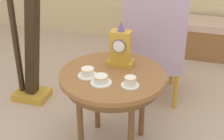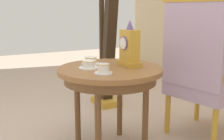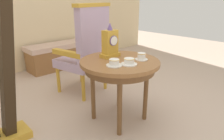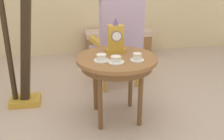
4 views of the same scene
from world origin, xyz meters
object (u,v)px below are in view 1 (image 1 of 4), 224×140
at_px(side_table, 113,83).
at_px(armchair, 153,43).
at_px(teacup_left, 88,73).
at_px(teacup_center, 130,82).
at_px(mantel_clock, 121,48).
at_px(teacup_right, 101,80).
at_px(harp, 27,24).
at_px(window_bench, 189,36).

height_order(side_table, armchair, armchair).
bearing_deg(teacup_left, armchair, 68.85).
height_order(teacup_center, mantel_clock, mantel_clock).
height_order(side_table, teacup_left, teacup_left).
bearing_deg(mantel_clock, teacup_right, -99.99).
height_order(teacup_right, teacup_center, teacup_center).
bearing_deg(teacup_right, armchair, 77.46).
bearing_deg(armchair, mantel_clock, -103.84).
xyz_separation_m(teacup_left, teacup_center, (0.31, -0.05, 0.00)).
distance_m(teacup_right, mantel_clock, 0.32).
xyz_separation_m(teacup_right, armchair, (0.20, 0.88, -0.07)).
xyz_separation_m(teacup_left, harp, (-0.75, 0.52, 0.09)).
bearing_deg(teacup_center, teacup_right, -174.66).
height_order(teacup_left, harp, harp).
height_order(teacup_left, armchair, armchair).
distance_m(teacup_center, window_bench, 2.11).
bearing_deg(armchair, teacup_right, -102.54).
height_order(side_table, mantel_clock, mantel_clock).
xyz_separation_m(side_table, teacup_right, (-0.04, -0.15, 0.10)).
xyz_separation_m(teacup_right, teacup_center, (0.19, 0.02, 0.00)).
relative_size(teacup_right, armchair, 0.13).
relative_size(teacup_right, harp, 0.08).
bearing_deg(teacup_right, teacup_left, 150.63).
bearing_deg(side_table, armchair, 77.65).
height_order(armchair, harp, harp).
bearing_deg(armchair, window_bench, 78.38).
bearing_deg(window_bench, mantel_clock, -102.36).
bearing_deg(teacup_left, harp, 145.08).
xyz_separation_m(teacup_right, mantel_clock, (0.05, 0.30, 0.11)).
xyz_separation_m(teacup_center, armchair, (0.00, 0.86, -0.08)).
bearing_deg(harp, teacup_left, -34.92).
relative_size(teacup_center, window_bench, 0.11).
xyz_separation_m(side_table, window_bench, (0.40, 1.92, -0.34)).
bearing_deg(teacup_left, mantel_clock, 53.62).
bearing_deg(mantel_clock, armchair, 76.16).
height_order(side_table, teacup_right, teacup_right).
distance_m(side_table, teacup_center, 0.23).
bearing_deg(teacup_center, side_table, 140.24).
xyz_separation_m(teacup_left, teacup_right, (0.12, -0.07, -0.00)).
height_order(teacup_left, teacup_right, teacup_left).
distance_m(armchair, harp, 1.12).
bearing_deg(teacup_left, teacup_right, -29.37).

